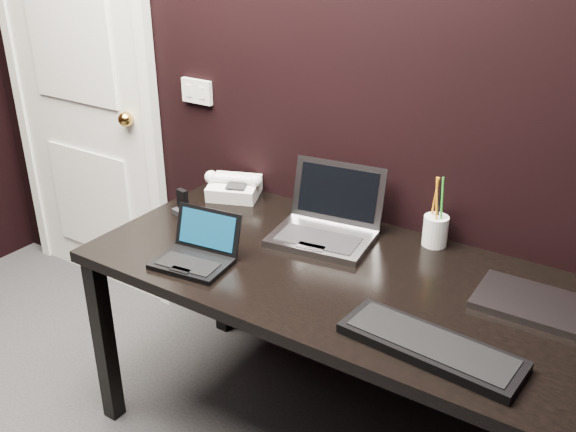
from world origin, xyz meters
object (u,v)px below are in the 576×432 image
Objects in this scene: desk at (341,291)px; silver_laptop at (326,225)px; desk_phone at (234,187)px; pen_cup at (435,229)px; ext_keyboard at (431,346)px; closed_laptop at (530,302)px; netbook at (196,253)px; door at (79,86)px; mobile_phone at (182,205)px.

silver_laptop reaches higher than desk.
pen_cup reaches higher than desk_phone.
closed_laptop is at bearing 65.94° from ext_keyboard.
desk is at bearing 26.27° from netbook.
door reaches higher than pen_cup.
mobile_phone is at bearing 138.61° from netbook.
desk is 0.48m from ext_keyboard.
mobile_phone is (-0.30, 0.26, 0.00)m from netbook.
door reaches higher than closed_laptop.
pen_cup is at bearing -1.17° from door.
door is at bearing 178.83° from pen_cup.
door is 6.83× the size of closed_laptop.
pen_cup is (0.62, 0.55, 0.03)m from netbook.
ext_keyboard is at bearing -26.36° from desk_phone.
closed_laptop is 1.23× the size of pen_cup.
pen_cup is (-0.38, 0.21, 0.05)m from closed_laptop.
pen_cup is at bearing 151.29° from closed_laptop.
desk_phone is 0.99× the size of pen_cup.
silver_laptop is at bearing 132.60° from desk.
ext_keyboard is at bearing -16.71° from door.
netbook is at bearing -25.89° from door.
desk is 4.38× the size of silver_laptop.
desk_phone is (0.99, -0.09, -0.26)m from door.
netbook is 0.70× the size of silver_laptop.
silver_laptop reaches higher than ext_keyboard.
silver_laptop is 0.58m from mobile_phone.
desk_phone is at bearing 172.66° from closed_laptop.
netbook is at bearing -161.10° from closed_laptop.
ext_keyboard is 1.99× the size of desk_phone.
desk is 0.27m from silver_laptop.
silver_laptop is 0.73m from closed_laptop.
desk_phone is (-1.23, 0.16, 0.03)m from closed_laptop.
desk is 0.41m from pen_cup.
desk_phone is at bearing 156.59° from desk.
desk is at bearing 149.09° from ext_keyboard.
desk is at bearing -23.41° from desk_phone.
netbook is at bearing -41.39° from mobile_phone.
netbook reaches higher than mobile_phone.
netbook is 0.48m from silver_laptop.
silver_laptop is (1.48, -0.19, -0.26)m from door.
mobile_phone is at bearing -166.75° from silver_laptop.
silver_laptop is at bearing -7.48° from door.
pen_cup reaches higher than ext_keyboard.
closed_laptop is 1.24m from desk_phone.
silver_laptop is 0.51m from desk_phone.
mobile_phone is (-1.30, -0.08, 0.03)m from closed_laptop.
closed_laptop is 1.25× the size of desk_phone.
door is at bearing 154.11° from netbook.
silver_laptop is at bearing 143.44° from ext_keyboard.
netbook is 0.54× the size of ext_keyboard.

